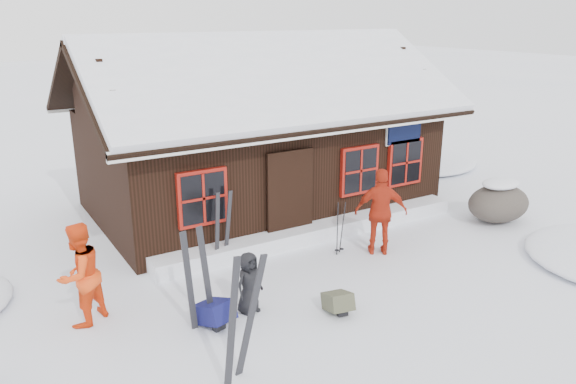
% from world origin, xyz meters
% --- Properties ---
extents(ground, '(120.00, 120.00, 0.00)m').
position_xyz_m(ground, '(0.00, 0.00, 0.00)').
color(ground, white).
rests_on(ground, ground).
extents(mountain_hut, '(8.90, 6.09, 4.42)m').
position_xyz_m(mountain_hut, '(1.50, 4.98, 1.58)').
color(mountain_hut, black).
rests_on(mountain_hut, ground).
extents(snow_drift, '(7.60, 0.60, 0.35)m').
position_xyz_m(snow_drift, '(1.50, 2.25, 0.17)').
color(snow_drift, white).
rests_on(snow_drift, ground).
extents(snow_mounds, '(20.60, 13.20, 0.48)m').
position_xyz_m(snow_mounds, '(1.65, 1.86, 0.00)').
color(snow_mounds, white).
rests_on(snow_mounds, ground).
extents(skier_orange_left, '(1.05, 1.00, 1.71)m').
position_xyz_m(skier_orange_left, '(-3.73, 1.24, 0.86)').
color(skier_orange_left, '#F84511').
rests_on(skier_orange_left, ground).
extents(skier_orange_right, '(1.14, 0.98, 1.83)m').
position_xyz_m(skier_orange_right, '(2.17, 0.90, 0.91)').
color(skier_orange_right, '#B72812').
rests_on(skier_orange_right, ground).
extents(skier_crouched, '(0.61, 0.49, 1.08)m').
position_xyz_m(skier_crouched, '(-1.29, 0.15, 0.54)').
color(skier_crouched, black).
rests_on(skier_crouched, ground).
extents(boulder, '(1.62, 1.21, 0.94)m').
position_xyz_m(boulder, '(5.87, 0.90, 0.48)').
color(boulder, '#524A41').
rests_on(boulder, ground).
extents(ski_pair_left, '(0.75, 0.27, 1.84)m').
position_xyz_m(ski_pair_left, '(-2.19, -1.38, 0.88)').
color(ski_pair_left, black).
rests_on(ski_pair_left, ground).
extents(ski_pair_mid, '(0.53, 0.10, 1.76)m').
position_xyz_m(ski_pair_mid, '(-2.20, 0.11, 0.83)').
color(ski_pair_mid, black).
rests_on(ski_pair_mid, ground).
extents(ski_pair_right, '(0.48, 0.15, 1.53)m').
position_xyz_m(ski_pair_right, '(-0.81, 2.20, 0.72)').
color(ski_pair_right, black).
rests_on(ski_pair_right, ground).
extents(ski_poles, '(0.21, 0.10, 1.17)m').
position_xyz_m(ski_poles, '(1.45, 1.33, 0.54)').
color(ski_poles, black).
rests_on(ski_poles, ground).
extents(backpack_blue, '(0.58, 0.69, 0.32)m').
position_xyz_m(backpack_blue, '(-1.96, 0.06, 0.16)').
color(backpack_blue, '#11124A').
rests_on(backpack_blue, ground).
extents(backpack_olive, '(0.49, 0.59, 0.28)m').
position_xyz_m(backpack_olive, '(-0.04, -0.65, 0.14)').
color(backpack_olive, '#474833').
rests_on(backpack_olive, ground).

